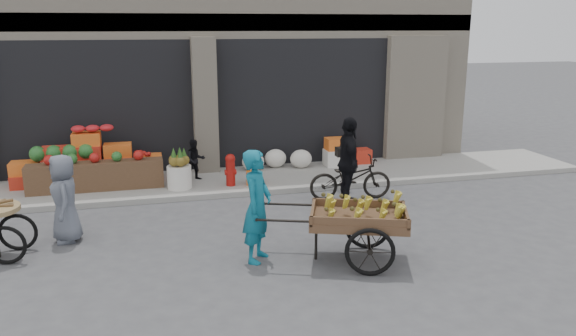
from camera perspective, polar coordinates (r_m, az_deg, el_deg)
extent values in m
plane|color=#424244|center=(9.08, -4.56, -8.69)|extent=(80.00, 80.00, 0.00)
cube|color=gray|center=(12.90, -7.73, -1.46)|extent=(18.00, 2.20, 0.12)
cube|color=beige|center=(16.50, -9.90, 13.98)|extent=(14.00, 6.00, 7.00)
cube|color=gray|center=(13.66, -8.89, 14.41)|extent=(14.00, 0.30, 0.40)
cube|color=black|center=(14.41, -18.75, 6.11)|extent=(4.40, 1.60, 3.10)
cube|color=black|center=(14.88, 0.74, 7.10)|extent=(4.40, 1.60, 3.10)
cube|color=beige|center=(13.60, -8.49, 6.26)|extent=(0.55, 0.80, 3.22)
cube|color=brown|center=(12.64, -18.91, -0.77)|extent=(2.80, 0.45, 0.60)
sphere|color=#1E5923|center=(13.10, -21.96, 1.46)|extent=(0.34, 0.34, 0.34)
cylinder|color=silver|center=(12.28, -10.97, -0.91)|extent=(0.52, 0.52, 0.50)
cylinder|color=#A5140F|center=(12.33, -5.86, -0.51)|extent=(0.20, 0.20, 0.56)
sphere|color=#A5140F|center=(12.25, -5.90, 0.93)|extent=(0.22, 0.22, 0.22)
cylinder|color=orange|center=(12.40, -3.52, -1.01)|extent=(0.32, 0.32, 0.30)
ellipsoid|color=silver|center=(13.68, -1.09, 0.79)|extent=(1.70, 0.60, 0.44)
imported|color=black|center=(12.83, -9.41, 0.81)|extent=(0.51, 0.43, 0.93)
cube|color=brown|center=(8.62, 7.18, -5.25)|extent=(1.70, 1.39, 0.13)
torus|color=black|center=(8.26, 8.33, -8.46)|extent=(0.71, 0.31, 0.73)
torus|color=black|center=(9.22, 8.06, -5.97)|extent=(0.71, 0.31, 0.73)
cylinder|color=black|center=(8.76, 2.87, -7.41)|extent=(0.06, 0.06, 0.60)
imported|color=#10657E|center=(8.55, -3.15, -3.89)|extent=(0.69, 0.76, 1.75)
torus|color=black|center=(9.57, -26.76, -7.02)|extent=(0.62, 0.13, 0.62)
torus|color=black|center=(10.07, -25.75, -5.89)|extent=(0.62, 0.13, 0.62)
imported|color=slate|center=(10.04, -21.76, -2.89)|extent=(0.59, 0.80, 1.49)
imported|color=black|center=(11.73, 6.35, -1.05)|extent=(1.77, 0.78, 0.90)
imported|color=black|center=(11.18, 6.17, 0.58)|extent=(0.55, 1.10, 1.80)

